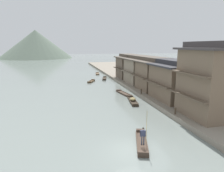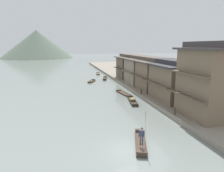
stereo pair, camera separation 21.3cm
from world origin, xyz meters
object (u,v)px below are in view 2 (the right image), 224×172
at_px(boat_moored_third, 124,93).
at_px(house_waterfront_far, 129,66).
at_px(house_waterfront_second, 176,80).
at_px(house_waterfront_tall, 155,74).
at_px(boat_foreground_poled, 140,143).
at_px(boat_moored_second, 92,81).
at_px(boatman_person, 142,134).
at_px(boat_moored_far, 105,79).
at_px(boat_midriver_drifting, 98,74).
at_px(boat_moored_nearest, 133,101).
at_px(mooring_post_dock_mid, 141,91).
at_px(house_waterfront_narrow, 141,70).
at_px(house_waterfront_nearest, 208,81).
at_px(mooring_post_dock_near, 175,111).

relative_size(boat_moored_third, house_waterfront_far, 0.72).
relative_size(house_waterfront_second, house_waterfront_tall, 1.17).
xyz_separation_m(boat_foreground_poled, boat_moored_second, (0.05, 32.70, -0.02)).
relative_size(boatman_person, house_waterfront_tall, 0.44).
relative_size(boat_moored_far, boat_midriver_drifting, 1.08).
height_order(boatman_person, boat_moored_nearest, boatman_person).
distance_m(boat_moored_far, house_waterfront_tall, 19.02).
xyz_separation_m(boat_moored_third, house_waterfront_far, (5.84, 14.54, 3.49)).
bearing_deg(mooring_post_dock_mid, house_waterfront_narrow, 69.30).
bearing_deg(house_waterfront_nearest, boatman_person, -155.18).
xyz_separation_m(house_waterfront_narrow, house_waterfront_far, (-0.20, 7.55, 0.01)).
xyz_separation_m(boat_moored_third, boat_midriver_drifting, (-0.15, 27.33, -0.01)).
xyz_separation_m(boat_moored_far, boat_midriver_drifting, (-0.19, 9.85, -0.02)).
bearing_deg(boat_foreground_poled, boat_moored_far, 83.44).
bearing_deg(boat_moored_third, boat_foreground_poled, -102.43).
xyz_separation_m(boat_midriver_drifting, mooring_post_dock_mid, (2.45, -30.25, 0.95)).
height_order(boat_moored_far, house_waterfront_narrow, house_waterfront_narrow).
bearing_deg(house_waterfront_far, mooring_post_dock_near, -97.13).
xyz_separation_m(mooring_post_dock_near, mooring_post_dock_mid, (0.00, 10.85, 0.05)).
bearing_deg(boat_foreground_poled, house_waterfront_far, 73.32).
distance_m(boat_moored_nearest, house_waterfront_second, 7.44).
height_order(boat_moored_far, mooring_post_dock_near, mooring_post_dock_near).
height_order(boat_moored_second, boat_midriver_drifting, boat_moored_second).
distance_m(house_waterfront_second, mooring_post_dock_mid, 6.43).
height_order(boatman_person, boat_moored_second, boatman_person).
height_order(boat_moored_second, house_waterfront_second, house_waterfront_second).
distance_m(boat_moored_third, boat_midriver_drifting, 27.33).
distance_m(boat_moored_nearest, mooring_post_dock_mid, 3.62).
xyz_separation_m(boat_moored_far, house_waterfront_second, (6.12, -24.87, 3.47)).
xyz_separation_m(boat_moored_third, house_waterfront_nearest, (5.50, -15.13, 4.79)).
bearing_deg(boat_moored_second, mooring_post_dock_mid, -69.37).
distance_m(boat_foreground_poled, mooring_post_dock_mid, 17.06).
bearing_deg(boat_moored_far, house_waterfront_nearest, -80.49).
bearing_deg(house_waterfront_second, house_waterfront_nearest, -94.86).
relative_size(boat_midriver_drifting, house_waterfront_second, 0.53).
bearing_deg(boat_moored_far, boat_moored_nearest, -90.54).
height_order(boat_foreground_poled, boat_moored_second, boat_foreground_poled).
relative_size(boatman_person, boat_midriver_drifting, 0.70).
xyz_separation_m(boatman_person, boat_moored_far, (4.49, 37.21, -1.37)).
distance_m(house_waterfront_nearest, house_waterfront_second, 7.88).
distance_m(house_waterfront_narrow, house_waterfront_far, 7.55).
xyz_separation_m(boat_foreground_poled, mooring_post_dock_near, (6.42, 4.93, 0.86)).
xyz_separation_m(boat_moored_far, house_waterfront_far, (5.80, -2.94, 3.48)).
bearing_deg(mooring_post_dock_near, house_waterfront_nearest, -22.96).
bearing_deg(boat_midriver_drifting, boat_moored_far, -88.90).
distance_m(boat_moored_nearest, house_waterfront_nearest, 12.17).
height_order(boat_moored_far, mooring_post_dock_mid, mooring_post_dock_mid).
height_order(boat_moored_nearest, boat_moored_second, boat_moored_nearest).
relative_size(boatman_person, boat_moored_second, 0.85).
xyz_separation_m(boat_moored_nearest, boat_moored_far, (0.22, 22.91, -0.11)).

